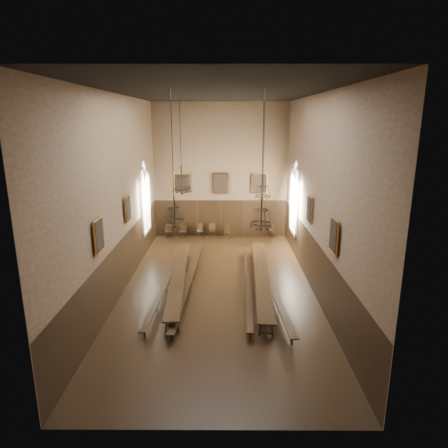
{
  "coord_description": "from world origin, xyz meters",
  "views": [
    {
      "loc": [
        0.36,
        -17.73,
        7.91
      ],
      "look_at": [
        0.27,
        1.5,
        2.83
      ],
      "focal_mm": 32.0,
      "sensor_mm": 36.0,
      "label": 1
    }
  ],
  "objects_px": {
    "chair_7": "(272,234)",
    "bench_right_inner": "(248,286)",
    "chair_4": "(227,234)",
    "chandelier_front_right": "(261,215)",
    "table_right": "(261,281)",
    "chair_2": "(200,234)",
    "bench_left_outer": "(166,285)",
    "chandelier_back_left": "(182,183)",
    "table_left": "(179,281)",
    "chair_1": "(183,234)",
    "chair_3": "(213,233)",
    "bench_left_inner": "(189,282)",
    "chandelier_front_left": "(174,212)",
    "chandelier_back_right": "(263,189)",
    "chair_0": "(169,233)",
    "bench_right_outer": "(269,282)"
  },
  "relations": [
    {
      "from": "bench_left_outer",
      "to": "chandelier_back_left",
      "type": "xyz_separation_m",
      "value": [
        0.62,
        2.47,
        4.51
      ]
    },
    {
      "from": "chair_7",
      "to": "chandelier_back_left",
      "type": "xyz_separation_m",
      "value": [
        -5.43,
        -6.3,
        4.51
      ]
    },
    {
      "from": "chair_4",
      "to": "chandelier_back_left",
      "type": "bearing_deg",
      "value": -106.07
    },
    {
      "from": "table_left",
      "to": "bench_right_inner",
      "type": "bearing_deg",
      "value": -5.49
    },
    {
      "from": "bench_right_inner",
      "to": "chair_1",
      "type": "bearing_deg",
      "value": 114.64
    },
    {
      "from": "chair_0",
      "to": "chair_3",
      "type": "relative_size",
      "value": 0.98
    },
    {
      "from": "bench_left_outer",
      "to": "chair_3",
      "type": "bearing_deg",
      "value": 77.33
    },
    {
      "from": "chair_3",
      "to": "chandelier_front_right",
      "type": "height_order",
      "value": "chandelier_front_right"
    },
    {
      "from": "bench_left_outer",
      "to": "chandelier_back_left",
      "type": "distance_m",
      "value": 5.18
    },
    {
      "from": "chair_0",
      "to": "chandelier_front_left",
      "type": "height_order",
      "value": "chandelier_front_left"
    },
    {
      "from": "chair_2",
      "to": "chandelier_front_right",
      "type": "distance_m",
      "value": 12.16
    },
    {
      "from": "table_right",
      "to": "chair_3",
      "type": "xyz_separation_m",
      "value": [
        -2.6,
        8.47,
        -0.08
      ]
    },
    {
      "from": "bench_left_outer",
      "to": "chair_4",
      "type": "bearing_deg",
      "value": 71.32
    },
    {
      "from": "chandelier_back_right",
      "to": "chandelier_front_left",
      "type": "height_order",
      "value": "same"
    },
    {
      "from": "table_left",
      "to": "chair_1",
      "type": "bearing_deg",
      "value": 94.69
    },
    {
      "from": "chandelier_front_right",
      "to": "bench_left_inner",
      "type": "bearing_deg",
      "value": 139.38
    },
    {
      "from": "bench_left_outer",
      "to": "table_right",
      "type": "bearing_deg",
      "value": 3.71
    },
    {
      "from": "bench_left_outer",
      "to": "chair_3",
      "type": "xyz_separation_m",
      "value": [
        1.97,
        8.76,
        0.04
      ]
    },
    {
      "from": "table_left",
      "to": "chair_7",
      "type": "relative_size",
      "value": 10.59
    },
    {
      "from": "chair_7",
      "to": "chandelier_back_right",
      "type": "bearing_deg",
      "value": -118.43
    },
    {
      "from": "chair_4",
      "to": "chandelier_back_left",
      "type": "relative_size",
      "value": 0.19
    },
    {
      "from": "chandelier_back_right",
      "to": "chandelier_front_left",
      "type": "relative_size",
      "value": 0.99
    },
    {
      "from": "chair_1",
      "to": "chandelier_front_left",
      "type": "xyz_separation_m",
      "value": [
        0.9,
        -10.78,
        4.01
      ]
    },
    {
      "from": "chair_4",
      "to": "chandelier_back_right",
      "type": "relative_size",
      "value": 0.18
    },
    {
      "from": "chair_0",
      "to": "chair_1",
      "type": "relative_size",
      "value": 1.01
    },
    {
      "from": "chair_3",
      "to": "bench_right_inner",
      "type": "bearing_deg",
      "value": -94.9
    },
    {
      "from": "bench_right_outer",
      "to": "chair_0",
      "type": "bearing_deg",
      "value": 125.19
    },
    {
      "from": "bench_right_outer",
      "to": "chandelier_back_left",
      "type": "bearing_deg",
      "value": 153.11
    },
    {
      "from": "chandelier_back_left",
      "to": "chandelier_front_left",
      "type": "bearing_deg",
      "value": -87.68
    },
    {
      "from": "table_right",
      "to": "chair_2",
      "type": "height_order",
      "value": "chair_2"
    },
    {
      "from": "chandelier_back_left",
      "to": "chandelier_front_right",
      "type": "distance_m",
      "value": 6.05
    },
    {
      "from": "chair_1",
      "to": "chair_3",
      "type": "distance_m",
      "value": 2.06
    },
    {
      "from": "table_left",
      "to": "chair_4",
      "type": "xyz_separation_m",
      "value": [
        2.34,
        8.37,
        -0.09
      ]
    },
    {
      "from": "chair_4",
      "to": "chandelier_front_right",
      "type": "bearing_deg",
      "value": -78.92
    },
    {
      "from": "table_right",
      "to": "chair_1",
      "type": "distance_m",
      "value": 9.65
    },
    {
      "from": "table_left",
      "to": "chair_4",
      "type": "bearing_deg",
      "value": 74.36
    },
    {
      "from": "bench_left_outer",
      "to": "bench_right_inner",
      "type": "xyz_separation_m",
      "value": [
        3.91,
        0.0,
        0.0
      ]
    },
    {
      "from": "chair_3",
      "to": "chair_2",
      "type": "bearing_deg",
      "value": 166.48
    },
    {
      "from": "chair_4",
      "to": "chandelier_back_right",
      "type": "distance_m",
      "value": 7.11
    },
    {
      "from": "bench_right_inner",
      "to": "chair_7",
      "type": "xyz_separation_m",
      "value": [
        2.14,
        8.77,
        0.0
      ]
    },
    {
      "from": "bench_right_inner",
      "to": "chair_4",
      "type": "xyz_separation_m",
      "value": [
        -0.97,
        8.69,
        0.01
      ]
    },
    {
      "from": "bench_right_inner",
      "to": "chair_2",
      "type": "xyz_separation_m",
      "value": [
        -2.81,
        8.7,
        0.04
      ]
    },
    {
      "from": "bench_left_outer",
      "to": "chair_1",
      "type": "bearing_deg",
      "value": 90.63
    },
    {
      "from": "bench_right_inner",
      "to": "chandelier_front_left",
      "type": "height_order",
      "value": "chandelier_front_left"
    },
    {
      "from": "chair_7",
      "to": "bench_right_inner",
      "type": "bearing_deg",
      "value": -119.51
    },
    {
      "from": "table_left",
      "to": "bench_left_inner",
      "type": "xyz_separation_m",
      "value": [
        0.5,
        0.02,
        -0.07
      ]
    },
    {
      "from": "table_right",
      "to": "chair_0",
      "type": "xyz_separation_m",
      "value": [
        -5.63,
        8.5,
        -0.09
      ]
    },
    {
      "from": "table_right",
      "to": "chair_2",
      "type": "relative_size",
      "value": 9.92
    },
    {
      "from": "bench_right_outer",
      "to": "chair_2",
      "type": "relative_size",
      "value": 10.92
    },
    {
      "from": "bench_right_outer",
      "to": "chair_3",
      "type": "distance_m",
      "value": 8.99
    }
  ]
}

